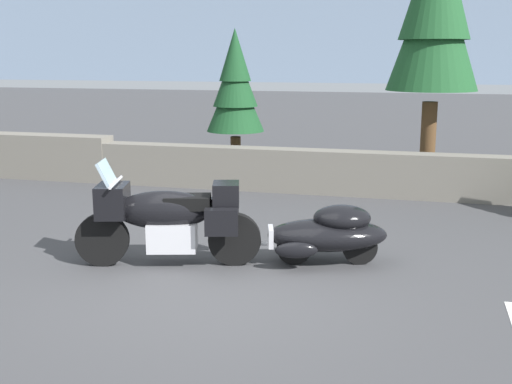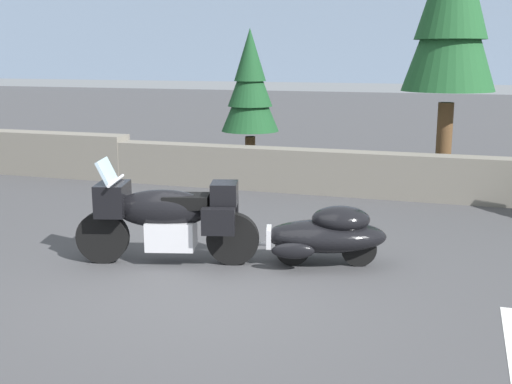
% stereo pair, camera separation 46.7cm
% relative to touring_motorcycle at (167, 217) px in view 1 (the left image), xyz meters
% --- Properties ---
extents(ground_plane, '(80.00, 80.00, 0.00)m').
position_rel_touring_motorcycle_xyz_m(ground_plane, '(0.74, -0.57, -0.62)').
color(ground_plane, '#424244').
extents(stone_guard_wall, '(24.00, 0.54, 0.94)m').
position_rel_touring_motorcycle_xyz_m(stone_guard_wall, '(0.10, 4.75, -0.19)').
color(stone_guard_wall, slate).
rests_on(stone_guard_wall, ground).
extents(distant_ridgeline, '(240.00, 80.00, 16.00)m').
position_rel_touring_motorcycle_xyz_m(distant_ridgeline, '(0.74, 94.77, 7.38)').
color(distant_ridgeline, '#7F93AD').
rests_on(distant_ridgeline, ground).
extents(touring_motorcycle, '(2.26, 1.11, 1.33)m').
position_rel_touring_motorcycle_xyz_m(touring_motorcycle, '(0.00, 0.00, 0.00)').
color(touring_motorcycle, black).
rests_on(touring_motorcycle, ground).
extents(car_shaped_trailer, '(2.22, 1.08, 0.76)m').
position_rel_touring_motorcycle_xyz_m(car_shaped_trailer, '(1.93, 0.53, -0.21)').
color(car_shaped_trailer, black).
rests_on(car_shaped_trailer, ground).
extents(pine_tree_secondary, '(1.21, 1.21, 3.14)m').
position_rel_touring_motorcycle_xyz_m(pine_tree_secondary, '(-0.79, 5.72, 1.34)').
color(pine_tree_secondary, brown).
rests_on(pine_tree_secondary, ground).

